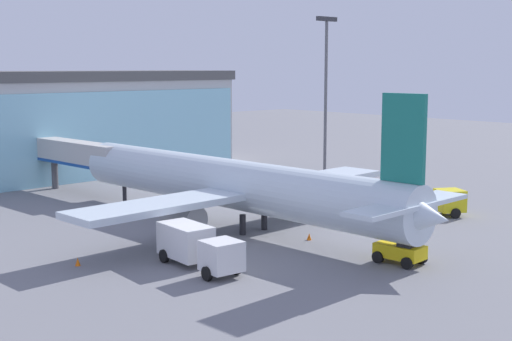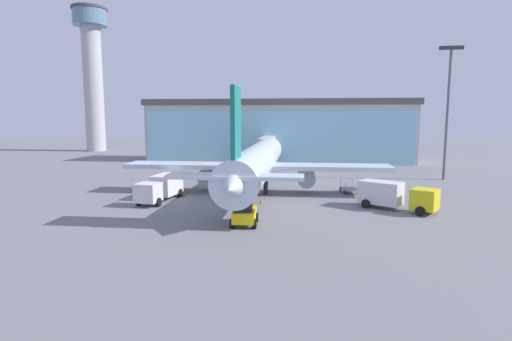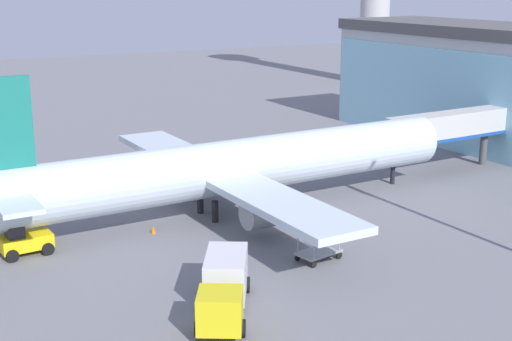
{
  "view_description": "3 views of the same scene",
  "coord_description": "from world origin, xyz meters",
  "px_view_note": "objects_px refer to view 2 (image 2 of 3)",
  "views": [
    {
      "loc": [
        -36.14,
        -38.48,
        13.08
      ],
      "look_at": [
        3.47,
        5.07,
        4.48
      ],
      "focal_mm": 50.0,
      "sensor_mm": 36.0,
      "label": 1
    },
    {
      "loc": [
        8.21,
        -42.59,
        8.9
      ],
      "look_at": [
        0.56,
        6.33,
        2.33
      ],
      "focal_mm": 28.0,
      "sensor_mm": 36.0,
      "label": 2
    },
    {
      "loc": [
        47.08,
        -17.78,
        17.04
      ],
      "look_at": [
        1.65,
        6.44,
        3.28
      ],
      "focal_mm": 50.0,
      "sensor_mm": 36.0,
      "label": 3
    }
  ],
  "objects_px": {
    "catering_truck": "(161,187)",
    "pushback_tug": "(244,214)",
    "airplane": "(257,162)",
    "safety_cone_nose": "(261,201)",
    "safety_cone_wingtip": "(136,188)",
    "jet_bridge": "(267,145)",
    "control_tower": "(92,68)",
    "baggage_cart": "(349,189)",
    "apron_light_mast": "(448,102)",
    "fuel_truck": "(394,195)"
  },
  "relations": [
    {
      "from": "catering_truck",
      "to": "safety_cone_wingtip",
      "type": "height_order",
      "value": "catering_truck"
    },
    {
      "from": "jet_bridge",
      "to": "control_tower",
      "type": "bearing_deg",
      "value": 56.45
    },
    {
      "from": "control_tower",
      "to": "catering_truck",
      "type": "height_order",
      "value": "control_tower"
    },
    {
      "from": "control_tower",
      "to": "baggage_cart",
      "type": "relative_size",
      "value": 12.1
    },
    {
      "from": "pushback_tug",
      "to": "safety_cone_wingtip",
      "type": "xyz_separation_m",
      "value": [
        -16.32,
        14.1,
        -0.7
      ]
    },
    {
      "from": "control_tower",
      "to": "apron_light_mast",
      "type": "relative_size",
      "value": 1.98
    },
    {
      "from": "apron_light_mast",
      "to": "pushback_tug",
      "type": "distance_m",
      "value": 38.71
    },
    {
      "from": "apron_light_mast",
      "to": "airplane",
      "type": "xyz_separation_m",
      "value": [
        -25.24,
        -13.01,
        -7.57
      ]
    },
    {
      "from": "pushback_tug",
      "to": "safety_cone_nose",
      "type": "bearing_deg",
      "value": -6.04
    },
    {
      "from": "catering_truck",
      "to": "fuel_truck",
      "type": "bearing_deg",
      "value": 93.17
    },
    {
      "from": "apron_light_mast",
      "to": "airplane",
      "type": "relative_size",
      "value": 0.47
    },
    {
      "from": "control_tower",
      "to": "safety_cone_wingtip",
      "type": "relative_size",
      "value": 67.55
    },
    {
      "from": "pushback_tug",
      "to": "fuel_truck",
      "type": "bearing_deg",
      "value": -64.38
    },
    {
      "from": "apron_light_mast",
      "to": "fuel_truck",
      "type": "xyz_separation_m",
      "value": [
        -10.59,
        -20.82,
        -9.67
      ]
    },
    {
      "from": "control_tower",
      "to": "jet_bridge",
      "type": "bearing_deg",
      "value": -30.4
    },
    {
      "from": "catering_truck",
      "to": "apron_light_mast",
      "type": "bearing_deg",
      "value": 124.87
    },
    {
      "from": "control_tower",
      "to": "safety_cone_nose",
      "type": "distance_m",
      "value": 82.62
    },
    {
      "from": "baggage_cart",
      "to": "safety_cone_nose",
      "type": "height_order",
      "value": "baggage_cart"
    },
    {
      "from": "jet_bridge",
      "to": "fuel_truck",
      "type": "height_order",
      "value": "jet_bridge"
    },
    {
      "from": "jet_bridge",
      "to": "pushback_tug",
      "type": "distance_m",
      "value": 38.59
    },
    {
      "from": "control_tower",
      "to": "safety_cone_nose",
      "type": "height_order",
      "value": "control_tower"
    },
    {
      "from": "jet_bridge",
      "to": "airplane",
      "type": "height_order",
      "value": "airplane"
    },
    {
      "from": "apron_light_mast",
      "to": "safety_cone_wingtip",
      "type": "height_order",
      "value": "apron_light_mast"
    },
    {
      "from": "control_tower",
      "to": "fuel_truck",
      "type": "xyz_separation_m",
      "value": [
        66.61,
        -59.97,
        -20.5
      ]
    },
    {
      "from": "jet_bridge",
      "to": "safety_cone_wingtip",
      "type": "bearing_deg",
      "value": 148.09
    },
    {
      "from": "apron_light_mast",
      "to": "baggage_cart",
      "type": "relative_size",
      "value": 6.12
    },
    {
      "from": "apron_light_mast",
      "to": "catering_truck",
      "type": "xyz_separation_m",
      "value": [
        -34.67,
        -20.21,
        -9.67
      ]
    },
    {
      "from": "fuel_truck",
      "to": "safety_cone_nose",
      "type": "relative_size",
      "value": 13.5
    },
    {
      "from": "fuel_truck",
      "to": "pushback_tug",
      "type": "bearing_deg",
      "value": -119.7
    },
    {
      "from": "airplane",
      "to": "safety_cone_nose",
      "type": "relative_size",
      "value": 72.37
    },
    {
      "from": "control_tower",
      "to": "safety_cone_wingtip",
      "type": "distance_m",
      "value": 68.7
    },
    {
      "from": "airplane",
      "to": "safety_cone_nose",
      "type": "height_order",
      "value": "airplane"
    },
    {
      "from": "safety_cone_nose",
      "to": "apron_light_mast",
      "type": "bearing_deg",
      "value": 40.1
    },
    {
      "from": "catering_truck",
      "to": "control_tower",
      "type": "bearing_deg",
      "value": -139.73
    },
    {
      "from": "catering_truck",
      "to": "pushback_tug",
      "type": "height_order",
      "value": "catering_truck"
    },
    {
      "from": "pushback_tug",
      "to": "safety_cone_wingtip",
      "type": "height_order",
      "value": "pushback_tug"
    },
    {
      "from": "airplane",
      "to": "safety_cone_nose",
      "type": "xyz_separation_m",
      "value": [
        1.48,
        -7.0,
        -3.29
      ]
    },
    {
      "from": "airplane",
      "to": "pushback_tug",
      "type": "distance_m",
      "value": 15.92
    },
    {
      "from": "control_tower",
      "to": "safety_cone_nose",
      "type": "relative_size",
      "value": 67.55
    },
    {
      "from": "pushback_tug",
      "to": "safety_cone_wingtip",
      "type": "bearing_deg",
      "value": 44.37
    },
    {
      "from": "fuel_truck",
      "to": "baggage_cart",
      "type": "height_order",
      "value": "fuel_truck"
    },
    {
      "from": "apron_light_mast",
      "to": "baggage_cart",
      "type": "bearing_deg",
      "value": -138.76
    },
    {
      "from": "pushback_tug",
      "to": "apron_light_mast",
      "type": "bearing_deg",
      "value": -44.69
    },
    {
      "from": "fuel_truck",
      "to": "baggage_cart",
      "type": "bearing_deg",
      "value": 143.66
    },
    {
      "from": "control_tower",
      "to": "baggage_cart",
      "type": "distance_m",
      "value": 84.2
    },
    {
      "from": "catering_truck",
      "to": "baggage_cart",
      "type": "distance_m",
      "value": 21.83
    },
    {
      "from": "baggage_cart",
      "to": "safety_cone_wingtip",
      "type": "height_order",
      "value": "baggage_cart"
    },
    {
      "from": "baggage_cart",
      "to": "apron_light_mast",
      "type": "bearing_deg",
      "value": 119.35
    },
    {
      "from": "jet_bridge",
      "to": "apron_light_mast",
      "type": "xyz_separation_m",
      "value": [
        26.97,
        -9.67,
        7.03
      ]
    },
    {
      "from": "baggage_cart",
      "to": "safety_cone_nose",
      "type": "distance_m",
      "value": 12.11
    }
  ]
}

